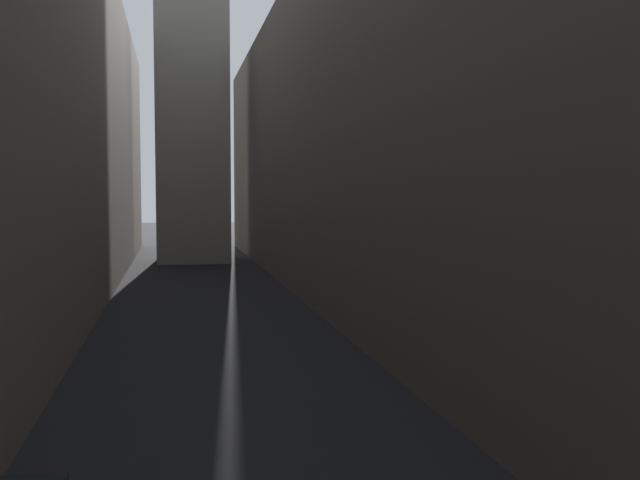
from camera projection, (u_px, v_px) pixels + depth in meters
name	position (u px, v px, depth m)	size (l,w,h in m)	color
ground_plane	(215.00, 331.00, 33.24)	(264.00, 264.00, 0.00)	black
building_block_right	(435.00, 119.00, 36.78)	(11.41, 108.00, 19.94)	#60594F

